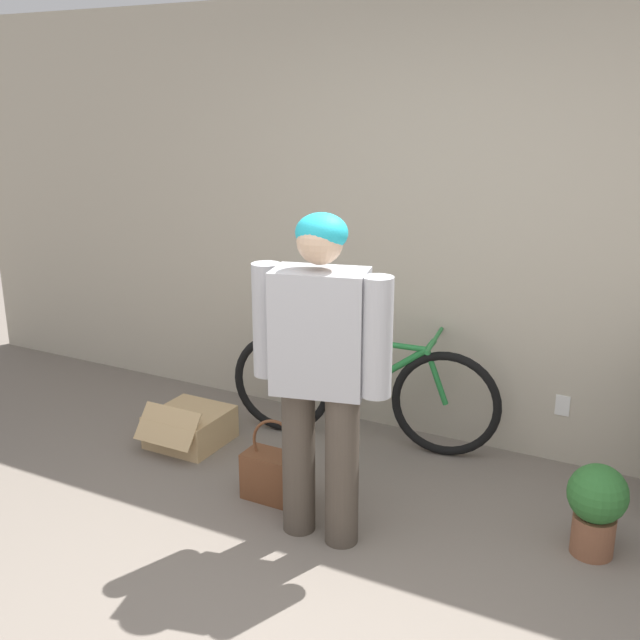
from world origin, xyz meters
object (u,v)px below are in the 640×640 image
at_px(potted_plant, 596,505).
at_px(cardboard_box, 190,427).
at_px(person, 320,359).
at_px(handbag, 276,475).
at_px(bicycle, 361,390).

bearing_deg(potted_plant, cardboard_box, 178.39).
relative_size(cardboard_box, potted_plant, 1.13).
bearing_deg(person, handbag, 138.95).
distance_m(handbag, cardboard_box, 0.88).
bearing_deg(potted_plant, person, -159.35).
xyz_separation_m(person, handbag, (-0.35, 0.18, -0.76)).
xyz_separation_m(person, bicycle, (-0.25, 1.00, -0.56)).
height_order(person, cardboard_box, person).
bearing_deg(handbag, potted_plant, 9.75).
xyz_separation_m(handbag, potted_plant, (1.54, 0.27, 0.11)).
distance_m(bicycle, potted_plant, 1.54).
height_order(person, bicycle, person).
relative_size(person, cardboard_box, 3.10).
relative_size(handbag, cardboard_box, 0.90).
bearing_deg(handbag, person, -27.29).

